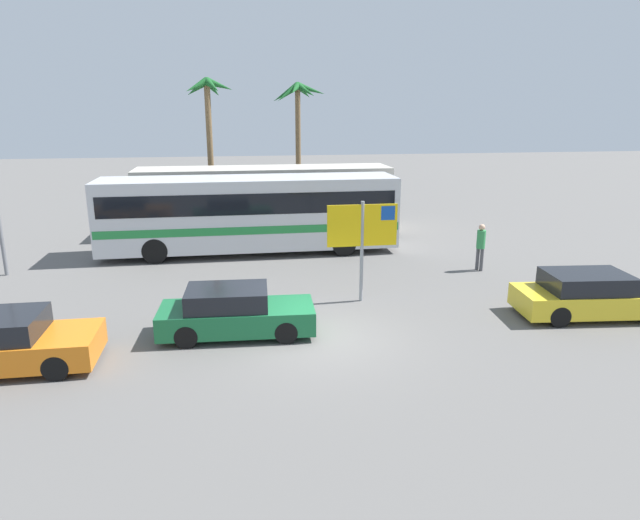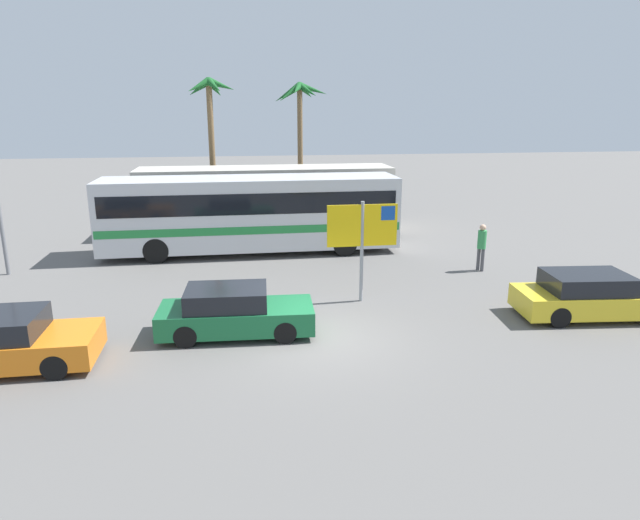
# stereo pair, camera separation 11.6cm
# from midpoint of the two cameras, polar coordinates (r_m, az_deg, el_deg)

# --- Properties ---
(ground) EXTENTS (120.00, 120.00, 0.00)m
(ground) POSITION_cam_midpoint_polar(r_m,az_deg,el_deg) (15.01, 0.01, -8.06)
(ground) COLOR #605E5B
(bus_front_coach) EXTENTS (12.26, 2.70, 3.17)m
(bus_front_coach) POSITION_cam_midpoint_polar(r_m,az_deg,el_deg) (23.68, -6.95, 5.02)
(bus_front_coach) COLOR silver
(bus_front_coach) RESTS_ON ground
(bus_rear_coach) EXTENTS (12.26, 2.70, 3.17)m
(bus_rear_coach) POSITION_cam_midpoint_polar(r_m,az_deg,el_deg) (27.70, -5.39, 6.54)
(bus_rear_coach) COLOR silver
(bus_rear_coach) RESTS_ON ground
(ferry_sign) EXTENTS (2.20, 0.11, 3.20)m
(ferry_sign) POSITION_cam_midpoint_polar(r_m,az_deg,el_deg) (17.30, 4.68, 3.13)
(ferry_sign) COLOR gray
(ferry_sign) RESTS_ON ground
(car_green) EXTENTS (4.19, 1.84, 1.32)m
(car_green) POSITION_cam_midpoint_polar(r_m,az_deg,el_deg) (15.25, -8.57, -5.29)
(car_green) COLOR #196638
(car_green) RESTS_ON ground
(car_orange) EXTENTS (4.09, 1.86, 1.32)m
(car_orange) POSITION_cam_midpoint_polar(r_m,az_deg,el_deg) (15.15, -29.39, -7.31)
(car_orange) COLOR orange
(car_orange) RESTS_ON ground
(car_yellow) EXTENTS (4.57, 2.15, 1.32)m
(car_yellow) POSITION_cam_midpoint_polar(r_m,az_deg,el_deg) (18.21, 26.14, -3.31)
(car_yellow) COLOR yellow
(car_yellow) RESTS_ON ground
(pedestrian_near_sign) EXTENTS (0.32, 0.32, 1.78)m
(pedestrian_near_sign) POSITION_cam_midpoint_polar(r_m,az_deg,el_deg) (21.74, 16.32, 1.63)
(pedestrian_near_sign) COLOR #4C4C51
(pedestrian_near_sign) RESTS_ON ground
(palm_tree_seaside) EXTENTS (2.67, 2.58, 7.54)m
(palm_tree_seaside) POSITION_cam_midpoint_polar(r_m,az_deg,el_deg) (31.51, -11.00, 14.74)
(palm_tree_seaside) COLOR brown
(palm_tree_seaside) RESTS_ON ground
(palm_tree_inland) EXTENTS (3.38, 3.51, 7.47)m
(palm_tree_inland) POSITION_cam_midpoint_polar(r_m,az_deg,el_deg) (35.00, -2.00, 15.55)
(palm_tree_inland) COLOR brown
(palm_tree_inland) RESTS_ON ground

